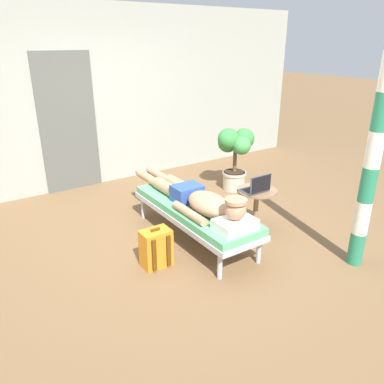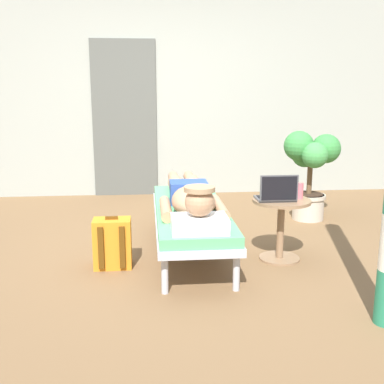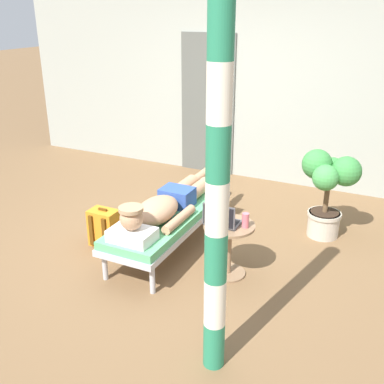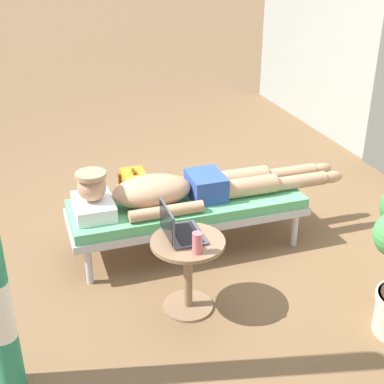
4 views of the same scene
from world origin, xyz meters
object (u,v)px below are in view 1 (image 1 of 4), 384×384
(lounge_chair, at_px, (194,211))
(backpack, at_px, (156,248))
(person_reclining, at_px, (197,198))
(porch_post, at_px, (374,150))
(side_table, at_px, (256,203))
(potted_plant, at_px, (235,151))
(laptop, at_px, (257,187))
(drink_glass, at_px, (266,182))

(lounge_chair, height_order, backpack, backpack)
(person_reclining, relative_size, porch_post, 0.89)
(lounge_chair, distance_m, side_table, 0.78)
(lounge_chair, distance_m, potted_plant, 1.73)
(person_reclining, relative_size, laptop, 7.00)
(lounge_chair, distance_m, porch_post, 1.96)
(laptop, height_order, porch_post, porch_post)
(side_table, bearing_deg, laptop, -139.48)
(lounge_chair, xyz_separation_m, laptop, (0.68, -0.28, 0.24))
(side_table, bearing_deg, backpack, -178.64)
(laptop, xyz_separation_m, potted_plant, (0.72, 1.26, 0.03))
(laptop, xyz_separation_m, porch_post, (0.41, -1.09, 0.64))
(lounge_chair, xyz_separation_m, potted_plant, (1.40, 0.98, 0.26))
(laptop, relative_size, porch_post, 0.13)
(lounge_chair, xyz_separation_m, porch_post, (1.09, -1.38, 0.88))
(laptop, height_order, potted_plant, potted_plant)
(backpack, relative_size, porch_post, 0.17)
(drink_glass, bearing_deg, backpack, -178.32)
(person_reclining, bearing_deg, potted_plant, 36.17)
(side_table, relative_size, drink_glass, 3.83)
(backpack, height_order, porch_post, porch_post)
(backpack, bearing_deg, lounge_chair, 22.12)
(drink_glass, bearing_deg, porch_post, -80.29)
(potted_plant, relative_size, porch_post, 0.40)
(porch_post, bearing_deg, lounge_chair, 128.27)
(laptop, height_order, drink_glass, laptop)
(side_table, distance_m, porch_post, 1.48)
(lounge_chair, relative_size, backpack, 4.33)
(potted_plant, height_order, porch_post, porch_post)
(laptop, relative_size, backpack, 0.73)
(drink_glass, bearing_deg, laptop, -163.19)
(side_table, distance_m, backpack, 1.40)
(backpack, bearing_deg, porch_post, -32.56)
(potted_plant, bearing_deg, side_table, -118.63)
(drink_glass, xyz_separation_m, porch_post, (0.20, -1.16, 0.63))
(person_reclining, xyz_separation_m, laptop, (0.68, -0.24, 0.06))
(lounge_chair, xyz_separation_m, person_reclining, (0.00, -0.05, 0.17))
(lounge_chair, bearing_deg, drink_glass, -13.93)
(person_reclining, height_order, porch_post, porch_post)
(drink_glass, distance_m, potted_plant, 1.30)
(drink_glass, xyz_separation_m, backpack, (-1.54, -0.05, -0.40))
(drink_glass, relative_size, potted_plant, 0.14)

